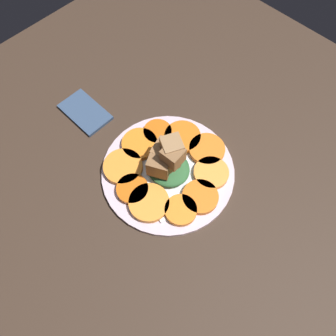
# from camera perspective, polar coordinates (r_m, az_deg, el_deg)

# --- Properties ---
(table_slab) EXTENTS (1.20, 1.20, 0.02)m
(table_slab) POSITION_cam_1_polar(r_m,az_deg,el_deg) (0.72, 0.00, -1.12)
(table_slab) COLOR #38281E
(table_slab) RESTS_ON ground
(plate) EXTENTS (0.29, 0.29, 0.01)m
(plate) POSITION_cam_1_polar(r_m,az_deg,el_deg) (0.71, 0.00, -0.58)
(plate) COLOR silver
(plate) RESTS_ON table_slab
(carrot_slice_0) EXTENTS (0.07, 0.07, 0.01)m
(carrot_slice_0) POSITION_cam_1_polar(r_m,az_deg,el_deg) (0.68, -6.21, -3.68)
(carrot_slice_0) COLOR #D45F12
(carrot_slice_0) RESTS_ON plate
(carrot_slice_1) EXTENTS (0.08, 0.08, 0.01)m
(carrot_slice_1) POSITION_cam_1_polar(r_m,az_deg,el_deg) (0.67, -3.32, -6.05)
(carrot_slice_1) COLOR orange
(carrot_slice_1) RESTS_ON plate
(carrot_slice_2) EXTENTS (0.07, 0.07, 0.01)m
(carrot_slice_2) POSITION_cam_1_polar(r_m,az_deg,el_deg) (0.66, 2.23, -7.34)
(carrot_slice_2) COLOR orange
(carrot_slice_2) RESTS_ON plate
(carrot_slice_3) EXTENTS (0.07, 0.07, 0.01)m
(carrot_slice_3) POSITION_cam_1_polar(r_m,az_deg,el_deg) (0.67, 5.63, -5.03)
(carrot_slice_3) COLOR orange
(carrot_slice_3) RESTS_ON plate
(carrot_slice_4) EXTENTS (0.07, 0.07, 0.01)m
(carrot_slice_4) POSITION_cam_1_polar(r_m,az_deg,el_deg) (0.70, 7.52, -0.86)
(carrot_slice_4) COLOR #F9963A
(carrot_slice_4) RESTS_ON plate
(carrot_slice_5) EXTENTS (0.08, 0.08, 0.01)m
(carrot_slice_5) POSITION_cam_1_polar(r_m,az_deg,el_deg) (0.73, 6.79, 3.23)
(carrot_slice_5) COLOR orange
(carrot_slice_5) RESTS_ON plate
(carrot_slice_6) EXTENTS (0.08, 0.08, 0.01)m
(carrot_slice_6) POSITION_cam_1_polar(r_m,az_deg,el_deg) (0.74, 2.53, 5.44)
(carrot_slice_6) COLOR orange
(carrot_slice_6) RESTS_ON plate
(carrot_slice_7) EXTENTS (0.06, 0.06, 0.01)m
(carrot_slice_7) POSITION_cam_1_polar(r_m,az_deg,el_deg) (0.75, -1.82, 6.27)
(carrot_slice_7) COLOR #D66014
(carrot_slice_7) RESTS_ON plate
(carrot_slice_8) EXTENTS (0.08, 0.08, 0.01)m
(carrot_slice_8) POSITION_cam_1_polar(r_m,az_deg,el_deg) (0.73, -5.19, 3.99)
(carrot_slice_8) COLOR orange
(carrot_slice_8) RESTS_ON plate
(carrot_slice_9) EXTENTS (0.08, 0.08, 0.01)m
(carrot_slice_9) POSITION_cam_1_polar(r_m,az_deg,el_deg) (0.71, -7.83, 0.22)
(carrot_slice_9) COLOR orange
(carrot_slice_9) RESTS_ON plate
(center_pile) EXTENTS (0.10, 0.09, 0.10)m
(center_pile) POSITION_cam_1_polar(r_m,az_deg,el_deg) (0.67, -0.14, 1.34)
(center_pile) COLOR #2D6033
(center_pile) RESTS_ON plate
(fork) EXTENTS (0.18, 0.07, 0.00)m
(fork) POSITION_cam_1_polar(r_m,az_deg,el_deg) (0.69, -4.92, -2.59)
(fork) COLOR silver
(fork) RESTS_ON plate
(napkin) EXTENTS (0.12, 0.07, 0.01)m
(napkin) POSITION_cam_1_polar(r_m,az_deg,el_deg) (0.82, -14.25, 9.43)
(napkin) COLOR #334766
(napkin) RESTS_ON table_slab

